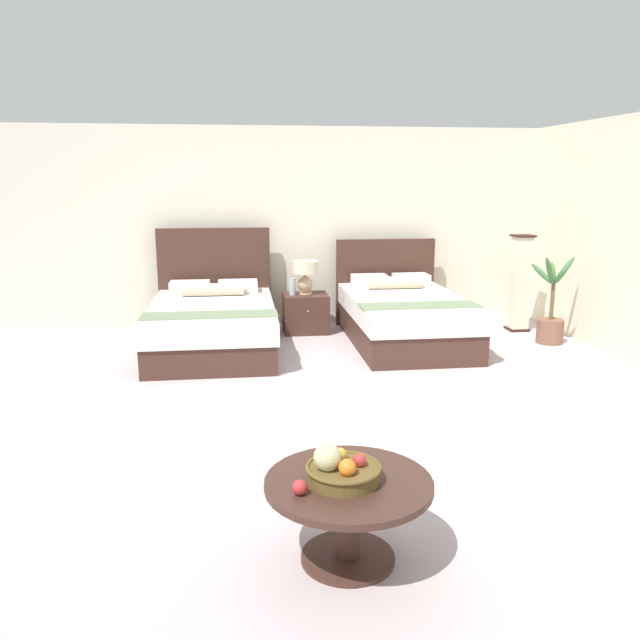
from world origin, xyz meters
TOP-DOWN VIEW (x-y plane):
  - ground_plane at (0.00, 0.00)m, footprint 10.03×10.39m
  - wall_back at (0.00, 3.39)m, footprint 10.03×0.12m
  - bed_near_window at (-1.09, 2.18)m, footprint 1.38×2.17m
  - bed_near_corner at (1.09, 2.17)m, footprint 1.28×2.12m
  - nightstand at (0.02, 2.82)m, footprint 0.54×0.50m
  - table_lamp at (0.02, 2.84)m, footprint 0.31×0.31m
  - vase at (-0.14, 2.78)m, footprint 0.08×0.08m
  - coffee_table at (-0.30, -2.02)m, footprint 0.82×0.82m
  - fruit_bowl at (-0.34, -2.03)m, footprint 0.37×0.37m
  - loose_apple at (-0.55, -2.13)m, footprint 0.07×0.07m
  - floor_lamp_corner at (2.67, 2.56)m, footprint 0.24×0.24m
  - potted_palm at (2.76, 1.90)m, footprint 0.49×0.43m

SIDE VIEW (x-z plane):
  - ground_plane at x=0.00m, z-range -0.02..0.00m
  - nightstand at x=0.02m, z-range 0.00..0.47m
  - potted_palm at x=2.76m, z-range -0.24..0.80m
  - bed_near_window at x=-1.09m, z-range -0.34..0.93m
  - bed_near_corner at x=1.09m, z-range -0.25..0.86m
  - coffee_table at x=-0.30m, z-range 0.10..0.53m
  - loose_apple at x=-0.55m, z-range 0.43..0.50m
  - fruit_bowl at x=-0.34m, z-range 0.39..0.59m
  - vase at x=-0.14m, z-range 0.47..0.68m
  - floor_lamp_corner at x=2.67m, z-range 0.00..1.19m
  - table_lamp at x=0.02m, z-range 0.53..0.94m
  - wall_back at x=0.00m, z-range 0.00..2.50m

